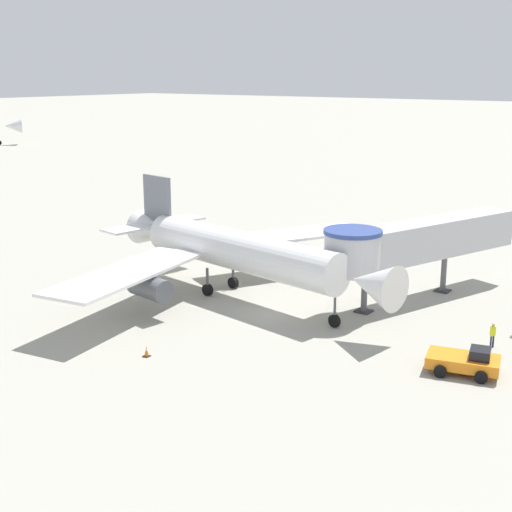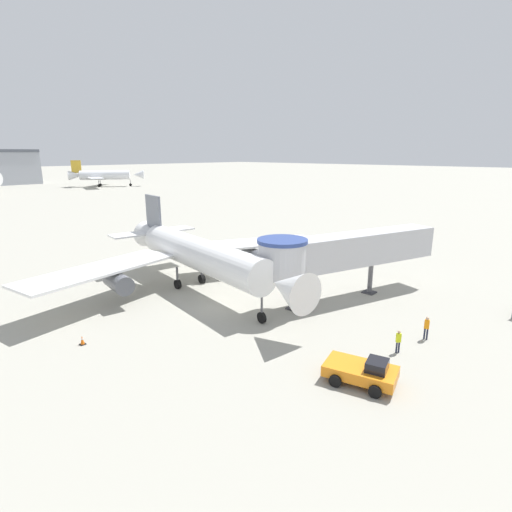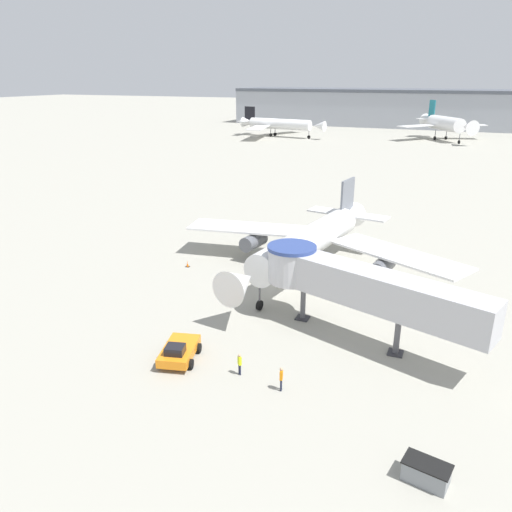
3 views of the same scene
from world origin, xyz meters
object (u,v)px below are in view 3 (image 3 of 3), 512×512
at_px(traffic_cone_port_wing, 188,264).
at_px(background_jet_black_tail, 278,124).
at_px(ground_crew_marshaller, 281,377).
at_px(jet_bridge, 353,283).
at_px(pushback_tug_orange, 179,351).
at_px(background_jet_teal_tail, 445,124).
at_px(service_container_gray, 426,472).
at_px(main_airplane, 311,241).
at_px(ground_crew_wing_walker, 240,363).
at_px(traffic_cone_starboard_wing, 434,291).

bearing_deg(traffic_cone_port_wing, background_jet_black_tail, 106.04).
distance_m(traffic_cone_port_wing, ground_crew_marshaller, 24.25).
distance_m(jet_bridge, pushback_tug_orange, 13.98).
height_order(ground_crew_marshaller, background_jet_black_tail, background_jet_black_tail).
relative_size(jet_bridge, background_jet_teal_tail, 0.68).
bearing_deg(service_container_gray, jet_bridge, 117.65).
relative_size(main_airplane, pushback_tug_orange, 6.98).
height_order(ground_crew_marshaller, ground_crew_wing_walker, ground_crew_marshaller).
distance_m(pushback_tug_orange, ground_crew_wing_walker, 4.85).
xyz_separation_m(service_container_gray, ground_crew_wing_walker, (-12.75, 5.10, 0.35)).
height_order(traffic_cone_starboard_wing, background_jet_black_tail, background_jet_black_tail).
xyz_separation_m(jet_bridge, traffic_cone_port_wing, (-19.57, 8.27, -4.26)).
bearing_deg(traffic_cone_port_wing, jet_bridge, -22.90).
xyz_separation_m(main_airplane, traffic_cone_starboard_wing, (12.32, -0.53, -3.19)).
distance_m(service_container_gray, traffic_cone_port_wing, 34.29).
xyz_separation_m(pushback_tug_orange, ground_crew_marshaller, (8.12, -0.62, 0.27)).
relative_size(main_airplane, background_jet_black_tail, 0.91).
distance_m(main_airplane, jet_bridge, 13.31).
distance_m(pushback_tug_orange, background_jet_teal_tail, 145.86).
distance_m(jet_bridge, background_jet_black_tail, 137.07).
relative_size(main_airplane, service_container_gray, 12.17).
bearing_deg(jet_bridge, traffic_cone_port_wing, 175.62).
bearing_deg(traffic_cone_starboard_wing, ground_crew_wing_walker, -120.42).
distance_m(ground_crew_marshaller, background_jet_teal_tail, 146.18).
xyz_separation_m(ground_crew_marshaller, background_jet_teal_tail, (1.04, 146.12, 4.22)).
height_order(main_airplane, ground_crew_wing_walker, main_airplane).
distance_m(main_airplane, service_container_gray, 28.53).
height_order(service_container_gray, background_jet_teal_tail, background_jet_teal_tail).
xyz_separation_m(pushback_tug_orange, traffic_cone_port_wing, (-8.99, 16.56, -0.42)).
distance_m(traffic_cone_port_wing, ground_crew_wing_walker, 21.58).
xyz_separation_m(pushback_tug_orange, traffic_cone_starboard_wing, (16.09, 19.16, -0.34)).
bearing_deg(background_jet_teal_tail, traffic_cone_starboard_wing, -120.81).
relative_size(jet_bridge, pushback_tug_orange, 4.05).
bearing_deg(main_airplane, traffic_cone_port_wing, -157.28).
bearing_deg(traffic_cone_port_wing, ground_crew_marshaller, -45.12).
bearing_deg(pushback_tug_orange, service_container_gray, -30.67).
height_order(traffic_cone_port_wing, ground_crew_wing_walker, ground_crew_wing_walker).
height_order(pushback_tug_orange, traffic_cone_starboard_wing, pushback_tug_orange).
distance_m(main_airplane, traffic_cone_port_wing, 13.54).
bearing_deg(traffic_cone_starboard_wing, main_airplane, 177.55).
relative_size(service_container_gray, background_jet_black_tail, 0.07).
bearing_deg(main_airplane, ground_crew_marshaller, -68.96).
distance_m(traffic_cone_port_wing, background_jet_black_tail, 122.78).
height_order(jet_bridge, traffic_cone_starboard_wing, jet_bridge).
bearing_deg(ground_crew_wing_walker, traffic_cone_starboard_wing, 100.47).
bearing_deg(pushback_tug_orange, ground_crew_marshaller, -18.86).
bearing_deg(background_jet_black_tail, ground_crew_wing_walker, -152.33).
relative_size(pushback_tug_orange, ground_crew_marshaller, 2.59).
bearing_deg(background_jet_teal_tail, pushback_tug_orange, -127.55).
distance_m(pushback_tug_orange, background_jet_black_tail, 141.22).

